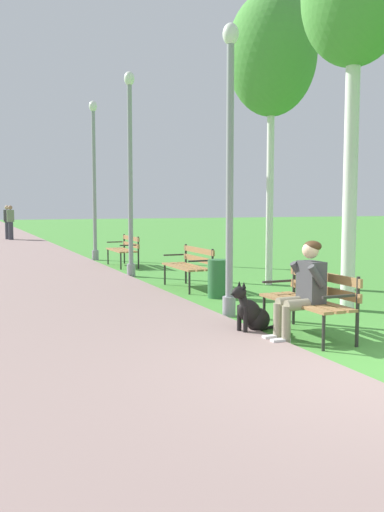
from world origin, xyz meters
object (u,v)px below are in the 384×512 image
object	(u,v)px
pedestrian_further_distant	(7,222)
birch_tree_third	(272,55)
dog_black	(252,313)
pedestrian_distant	(11,223)
birch_tree_second	(355,2)
person_seated_on_near_bench	(304,286)
litter_bin	(218,279)
park_bench_far	(125,248)
park_bench_near	(311,297)
lamp_post_far	(94,179)
lamp_post_mid	(130,172)
park_bench_mid	(190,263)
lamp_post_near	(230,168)

from	to	relation	value
pedestrian_further_distant	birch_tree_third	bearing A→B (deg)	-77.27
dog_black	pedestrian_distant	size ratio (longest dim) A/B	0.50
birch_tree_second	pedestrian_further_distant	distance (m)	21.34
person_seated_on_near_bench	litter_bin	xyz separation A→B (m)	(0.35, 3.29, -0.33)
dog_black	park_bench_far	bearing A→B (deg)	85.94
person_seated_on_near_bench	birch_tree_second	bearing A→B (deg)	38.46
park_bench_near	lamp_post_far	xyz separation A→B (m)	(-0.38, 10.86, 1.96)
park_bench_near	pedestrian_further_distant	world-z (taller)	pedestrian_further_distant
lamp_post_far	park_bench_near	bearing A→B (deg)	-88.00
lamp_post_mid	birch_tree_second	distance (m)	6.22
dog_black	birch_tree_third	world-z (taller)	birch_tree_third
park_bench_mid	lamp_post_mid	xyz separation A→B (m)	(-0.58, 2.27, 1.93)
park_bench_mid	lamp_post_mid	distance (m)	3.04
pedestrian_distant	park_bench_far	bearing A→B (deg)	-81.10
pedestrian_distant	litter_bin	bearing A→B (deg)	-83.33
park_bench_far	pedestrian_distant	bearing A→B (deg)	98.90
pedestrian_distant	pedestrian_further_distant	xyz separation A→B (m)	(-0.12, 0.48, 0.00)
dog_black	lamp_post_far	size ratio (longest dim) A/B	0.17
park_bench_mid	pedestrian_further_distant	bearing A→B (deg)	97.21
lamp_post_far	pedestrian_distant	world-z (taller)	lamp_post_far
birch_tree_third	pedestrian_further_distant	size ratio (longest dim) A/B	3.66
park_bench_far	lamp_post_far	world-z (taller)	lamp_post_far
person_seated_on_near_bench	park_bench_mid	bearing A→B (deg)	86.01
park_bench_mid	birch_tree_second	world-z (taller)	birch_tree_second
dog_black	litter_bin	bearing A→B (deg)	74.38
park_bench_mid	pedestrian_distant	bearing A→B (deg)	97.03
park_bench_mid	dog_black	size ratio (longest dim) A/B	1.83
pedestrian_distant	pedestrian_further_distant	distance (m)	0.50
park_bench_near	dog_black	bearing A→B (deg)	143.38
park_bench_far	lamp_post_near	distance (m)	7.48
lamp_post_mid	litter_bin	size ratio (longest dim) A/B	6.76
park_bench_near	person_seated_on_near_bench	bearing A→B (deg)	-147.11
lamp_post_near	park_bench_far	bearing A→B (deg)	86.92
park_bench_near	birch_tree_second	size ratio (longest dim) A/B	0.25
park_bench_near	lamp_post_far	bearing A→B (deg)	92.00
dog_black	pedestrian_further_distant	world-z (taller)	pedestrian_further_distant
park_bench_far	birch_tree_third	world-z (taller)	birch_tree_third
pedestrian_distant	dog_black	bearing A→B (deg)	-86.23
park_bench_far	person_seated_on_near_bench	world-z (taller)	person_seated_on_near_bench
park_bench_near	birch_tree_second	distance (m)	4.75
birch_tree_second	litter_bin	world-z (taller)	birch_tree_second
park_bench_mid	lamp_post_far	xyz separation A→B (m)	(-0.49, 6.47, 1.96)
park_bench_far	person_seated_on_near_bench	size ratio (longest dim) A/B	1.20
lamp_post_near	birch_tree_third	distance (m)	4.35
birch_tree_third	litter_bin	world-z (taller)	birch_tree_third
birch_tree_second	park_bench_mid	bearing A→B (deg)	115.39
litter_bin	pedestrian_distant	world-z (taller)	pedestrian_distant
lamp_post_mid	birch_tree_second	xyz separation A→B (m)	(2.05, -5.37, 2.36)
park_bench_far	lamp_post_mid	world-z (taller)	lamp_post_mid
person_seated_on_near_bench	lamp_post_near	world-z (taller)	lamp_post_near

